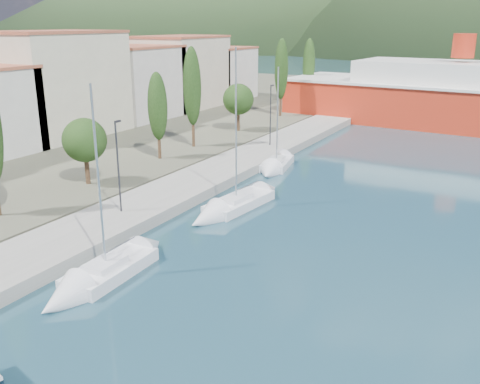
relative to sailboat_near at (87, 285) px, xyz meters
The scene contains 9 objects.
ground 114.36m from the sailboat_near, 87.88° to the left, with size 1400.00×1400.00×0.00m, color #214553.
quay 20.84m from the sailboat_near, 103.22° to the left, with size 5.00×88.00×0.80m, color gray.
land_strip 52.40m from the sailboat_near, 144.70° to the left, with size 70.00×148.00×0.70m, color #565644.
town_buildings 42.09m from the sailboat_near, 131.68° to the left, with size 9.20×69.20×11.30m.
tree_row 29.13m from the sailboat_near, 113.72° to the left, with size 3.57×65.53×10.16m.
lamp_posts 10.23m from the sailboat_near, 120.11° to the left, with size 0.15×46.84×6.06m.
sailboat_near is the anchor object (origin of this frame).
sailboat_mid 12.75m from the sailboat_near, 88.13° to the left, with size 3.18×8.64×12.15m.
sailboat_far 24.77m from the sailboat_near, 93.10° to the left, with size 3.43×7.07×9.97m.
Camera 1 is at (13.97, -11.72, 12.81)m, focal length 40.00 mm.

